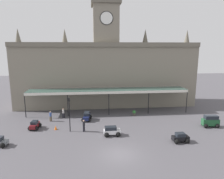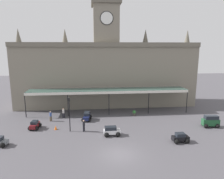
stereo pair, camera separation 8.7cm
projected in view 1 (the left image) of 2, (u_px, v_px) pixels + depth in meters
The scene contains 14 objects.
ground_plane at pixel (119, 154), 22.87m from camera, with size 140.00×140.00×0.00m, color #514E53.
station_building at pixel (106, 71), 41.96m from camera, with size 35.15×7.13×20.47m.
entrance_canopy at pixel (108, 90), 36.87m from camera, with size 28.27×3.26×4.29m.
car_navy_estate at pixel (87, 117), 33.61m from camera, with size 1.72×2.34×1.27m.
car_white_estate at pixel (112, 132), 27.71m from camera, with size 2.26×1.55×1.27m.
car_maroon_sedan at pixel (35, 125), 30.04m from camera, with size 1.66×2.13×1.19m.
car_black_sedan at pixel (180, 138), 25.81m from camera, with size 2.08×1.57×1.19m.
car_green_van at pixel (210, 122), 30.74m from camera, with size 2.48×1.74×1.77m.
pedestrian_beside_cars at pixel (63, 113), 34.68m from camera, with size 0.39×0.34×1.67m.
pedestrian_crossing_forecourt at pixel (51, 116), 33.08m from camera, with size 0.36×0.34×1.67m.
pedestrian_near_entrance at pixel (84, 125), 29.05m from camera, with size 0.34×0.36×1.67m.
victorian_lamppost at pixel (69, 110), 28.60m from camera, with size 0.30×0.30×4.94m.
traffic_cone at pixel (56, 128), 29.76m from camera, with size 0.40×0.40×0.60m, color orange.
planter_forecourt_centre at pixel (134, 113), 35.94m from camera, with size 0.60×0.60×0.96m.
Camera 1 is at (-2.86, -20.83, 11.52)m, focal length 33.33 mm.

